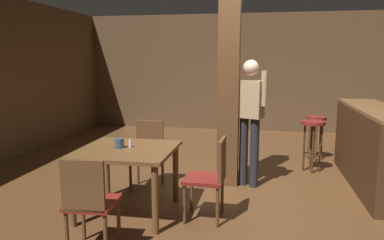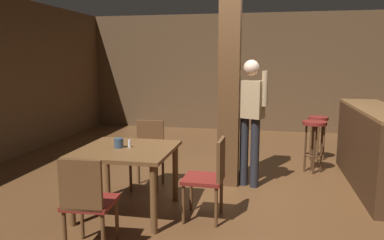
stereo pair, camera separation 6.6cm
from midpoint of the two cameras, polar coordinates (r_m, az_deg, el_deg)
ground_plane at (r=5.02m, az=6.48°, el=-10.94°), size 10.80×10.80×0.00m
wall_back at (r=9.21m, az=9.11°, el=7.12°), size 8.00×0.10×2.80m
pillar at (r=5.10m, az=6.10°, el=5.53°), size 0.28×0.28×2.80m
dining_table at (r=4.25m, az=-9.48°, el=-5.72°), size 1.03×1.03×0.75m
chair_east at (r=4.05m, az=3.24°, el=-8.28°), size 0.43×0.43×0.89m
chair_north at (r=5.10m, az=-6.29°, el=-4.64°), size 0.44×0.44×0.89m
chair_south at (r=3.48m, az=-15.16°, el=-11.61°), size 0.44×0.44×0.89m
napkin_cup at (r=4.25m, az=-10.66°, el=-3.47°), size 0.10×0.10×0.11m
salt_shaker at (r=4.25m, az=-9.07°, el=-3.56°), size 0.03×0.03×0.09m
standing_person at (r=5.07m, az=9.25°, el=0.92°), size 0.46×0.31×1.72m
bar_counter at (r=5.60m, az=25.56°, el=-3.75°), size 0.56×2.32×1.09m
bar_stool_near at (r=6.01m, az=18.41°, el=-2.05°), size 0.36×0.36×0.79m
bar_stool_mid at (r=6.76m, az=18.89°, el=-1.17°), size 0.33×0.33×0.76m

